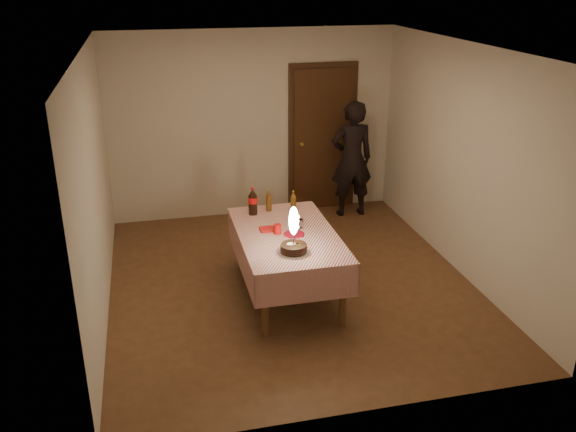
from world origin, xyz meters
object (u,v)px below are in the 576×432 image
Objects in this scene: dining_table at (287,242)px; red_plate at (294,234)px; birthday_cake at (294,241)px; red_cup at (277,229)px; amber_bottle_right at (293,202)px; photographer at (352,159)px; cola_bottle at (253,201)px; amber_bottle_left at (269,201)px; clear_cup at (300,223)px.

red_plate reaches higher than dining_table.
birthday_cake is 0.50m from red_cup.
photographer is (1.22, 1.52, -0.02)m from amber_bottle_right.
photographer reaches higher than cola_bottle.
red_cup is (-0.06, 0.49, -0.08)m from birthday_cake.
amber_bottle_left is at bearing -136.13° from photographer.
red_cup reaches higher than red_plate.
red_plate is 0.18m from red_cup.
clear_cup is at bearing 34.79° from dining_table.
dining_table is at bearing -85.26° from amber_bottle_left.
clear_cup is at bearing -67.33° from amber_bottle_left.
red_plate is 0.74m from amber_bottle_left.
red_plate is at bearing -80.40° from amber_bottle_left.
amber_bottle_left reaches higher than clear_cup.
red_plate is at bearing -122.35° from photographer.
birthday_cake is 1.14m from amber_bottle_left.
amber_bottle_right is (0.15, 0.63, 0.11)m from red_plate.
cola_bottle is (-0.32, 0.66, 0.15)m from red_plate.
amber_bottle_left reaches higher than red_plate.
birthday_cake is 1.08m from amber_bottle_right.
amber_bottle_left is at bearing 160.91° from amber_bottle_right.
amber_bottle_left is (0.04, 0.66, 0.07)m from red_cup.
cola_bottle is at bearing 115.80° from red_plate.
birthday_cake is at bearing -79.00° from cola_bottle.
cola_bottle is (-0.21, 1.08, 0.03)m from birthday_cake.
dining_table is at bearing 84.83° from birthday_cake.
amber_bottle_left is 1.00× the size of amber_bottle_right.
birthday_cake is 1.51× the size of cola_bottle.
red_cup is at bearing -159.26° from clear_cup.
amber_bottle_right is (0.04, 0.46, 0.07)m from clear_cup.
clear_cup is at bearing -122.32° from photographer.
cola_bottle reaches higher than clear_cup.
photographer is at bearing 53.78° from red_cup.
cola_bottle is 1.25× the size of amber_bottle_left.
amber_bottle_left is 0.28m from amber_bottle_right.
cola_bottle is 0.19× the size of photographer.
dining_table is 0.13m from red_plate.
amber_bottle_left reaches higher than red_cup.
red_cup is 1.11× the size of clear_cup.
birthday_cake reaches higher than dining_table.
red_cup reaches higher than dining_table.
birthday_cake is 5.32× the size of clear_cup.
amber_bottle_right is at bearing 76.43° from birthday_cake.
birthday_cake reaches higher than red_cup.
red_plate is 0.13× the size of photographer.
dining_table is 0.18m from red_cup.
clear_cup is 0.60m from amber_bottle_left.
photographer is (1.25, 1.98, 0.05)m from clear_cup.
dining_table is at bearing -109.92° from amber_bottle_right.
red_cup is at bearing 169.40° from dining_table.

